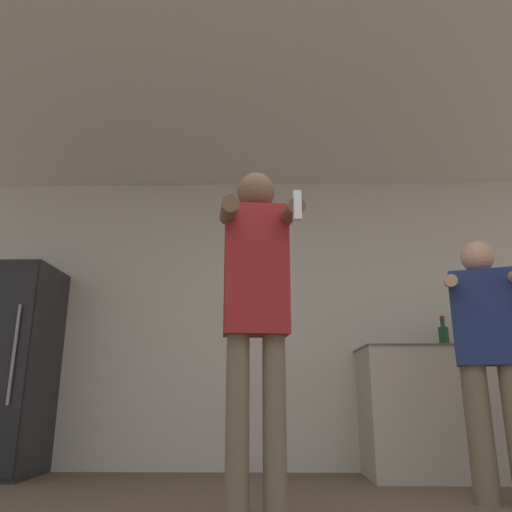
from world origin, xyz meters
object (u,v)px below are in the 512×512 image
bottle_short_whiskey (505,337)px  bottle_dark_rum (474,333)px  person_woman_foreground (256,300)px  person_man_side (490,352)px  refrigerator (9,367)px  bottle_red_label (444,336)px

bottle_short_whiskey → bottle_dark_rum: (-0.25, 0.00, 0.04)m
bottle_short_whiskey → person_woman_foreground: size_ratio=0.13×
bottle_short_whiskey → bottle_dark_rum: size_ratio=0.74×
bottle_dark_rum → person_man_side: bearing=-108.2°
refrigerator → bottle_short_whiskey: bearing=0.9°
person_man_side → bottle_dark_rum: bearing=71.8°
bottle_dark_rum → bottle_red_label: bottle_dark_rum is taller
refrigerator → person_woman_foreground: size_ratio=0.94×
refrigerator → bottle_dark_rum: refrigerator is taller
person_woman_foreground → refrigerator: bearing=141.7°
refrigerator → bottle_red_label: 3.55m
bottle_dark_rum → refrigerator: bearing=-179.0°
person_woman_foreground → bottle_short_whiskey: bearing=40.1°
bottle_short_whiskey → bottle_red_label: (-0.49, -0.00, 0.01)m
bottle_red_label → bottle_dark_rum: bearing=0.0°
bottle_red_label → person_woman_foreground: (-1.50, -1.68, -0.02)m
bottle_dark_rum → person_woman_foreground: size_ratio=0.17×
refrigerator → person_woman_foreground: person_woman_foreground is taller
person_woman_foreground → bottle_red_label: bearing=48.2°
bottle_red_label → person_man_side: person_man_side is taller
bottle_red_label → person_man_side: bearing=-95.1°
bottle_red_label → person_woman_foreground: 2.25m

